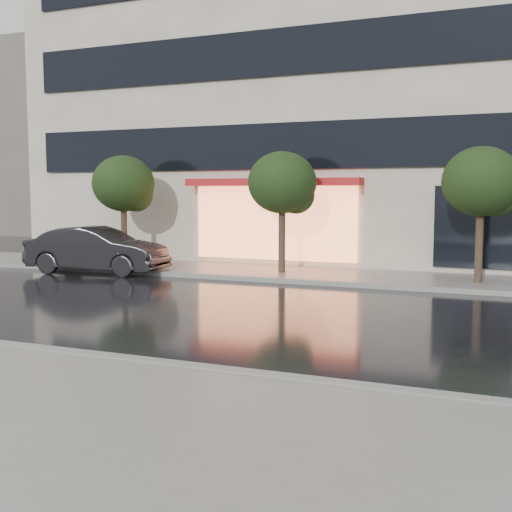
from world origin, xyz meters
The scene contains 11 objects.
ground centered at (0.00, 0.00, 0.00)m, with size 120.00×120.00×0.00m, color black.
sidewalk_near centered at (0.00, -3.25, 0.06)m, with size 60.00×4.50×0.12m, color slate.
sidewalk_far centered at (0.00, 10.25, 0.06)m, with size 60.00×3.50×0.12m, color slate.
curb_near centered at (0.00, -1.00, 0.07)m, with size 60.00×0.25×0.14m, color gray.
curb_far centered at (0.00, 8.50, 0.07)m, with size 60.00×0.25×0.14m, color gray.
office_building centered at (0.00, 17.97, 9.00)m, with size 30.00×12.76×18.00m.
bg_building_left centered at (-28.00, 26.00, 6.00)m, with size 14.00×10.00×12.00m, color #59544F.
tree_far_west centered at (-8.94, 10.03, 2.92)m, with size 2.20×2.20×3.99m.
tree_mid_west centered at (-2.94, 10.03, 2.92)m, with size 2.20×2.20×3.99m.
tree_mid_east centered at (3.06, 10.03, 2.92)m, with size 2.20×2.20×3.99m.
parked_car centered at (-8.93, 8.30, 0.78)m, with size 1.64×4.71×1.55m, color black.
Camera 1 is at (4.12, -9.27, 2.70)m, focal length 45.00 mm.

